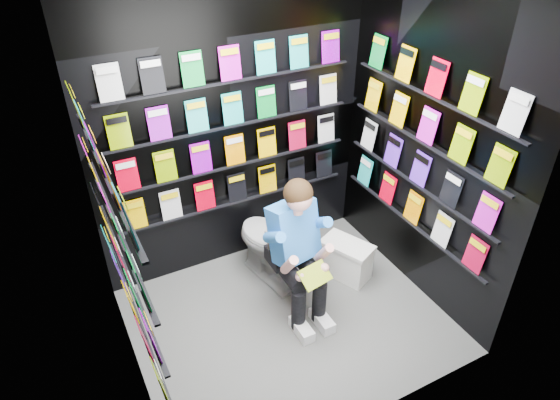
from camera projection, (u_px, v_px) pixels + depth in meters
floor at (288, 320)px, 4.09m from camera, size 2.40×2.40×0.00m
wall_back at (232, 129)px, 4.11m from camera, size 2.40×0.04×2.60m
wall_front at (381, 275)px, 2.63m from camera, size 2.40×0.04×2.60m
wall_left at (110, 236)px, 2.91m from camera, size 0.04×2.00×2.60m
wall_right at (427, 148)px, 3.83m from camera, size 0.04×2.00×2.60m
comics_back at (234, 130)px, 4.08m from camera, size 2.10×0.06×1.37m
comics_left at (115, 234)px, 2.91m from camera, size 0.06×1.70×1.37m
comics_right at (424, 148)px, 3.82m from camera, size 0.06×1.70×1.37m
toilet at (271, 243)px, 4.34m from camera, size 0.54×0.81×0.73m
longbox at (346, 261)px, 4.47m from camera, size 0.39×0.49×0.32m
longbox_lid at (347, 245)px, 4.37m from camera, size 0.42×0.51×0.03m
reader at (293, 231)px, 3.85m from camera, size 0.61×0.79×1.32m
held_comic at (315, 275)px, 3.69m from camera, size 0.27×0.18×0.10m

